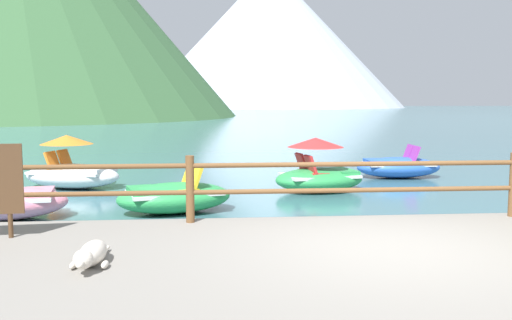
# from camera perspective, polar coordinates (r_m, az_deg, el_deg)

# --- Properties ---
(ground_plane) EXTENTS (200.00, 200.00, 0.00)m
(ground_plane) POSITION_cam_1_polar(r_m,az_deg,el_deg) (46.51, -2.32, 3.60)
(ground_plane) COLOR #3D6B75
(dock_railing) EXTENTS (23.92, 0.12, 0.95)m
(dock_railing) POSITION_cam_1_polar(r_m,az_deg,el_deg) (8.33, 9.97, -1.95)
(dock_railing) COLOR brown
(dock_railing) RESTS_ON promenade_dock
(dog_resting) EXTENTS (0.40, 1.08, 0.26)m
(dog_resting) POSITION_cam_1_polar(r_m,az_deg,el_deg) (6.28, -16.18, -9.08)
(dog_resting) COLOR beige
(dog_resting) RESTS_ON promenade_dock
(pedal_boat_0) EXTENTS (2.49, 1.64, 0.90)m
(pedal_boat_0) POSITION_cam_1_polar(r_m,az_deg,el_deg) (11.09, -24.19, -3.91)
(pedal_boat_0) COLOR pink
(pedal_boat_0) RESTS_ON ground
(pedal_boat_1) EXTENTS (2.29, 1.20, 0.88)m
(pedal_boat_1) POSITION_cam_1_polar(r_m,az_deg,el_deg) (15.88, 14.03, -0.66)
(pedal_boat_1) COLOR blue
(pedal_boat_1) RESTS_ON ground
(pedal_boat_2) EXTENTS (2.43, 1.80, 0.89)m
(pedal_boat_2) POSITION_cam_1_polar(r_m,az_deg,el_deg) (10.84, -8.22, -3.66)
(pedal_boat_2) COLOR green
(pedal_boat_2) RESTS_ON ground
(pedal_boat_3) EXTENTS (2.36, 1.79, 1.25)m
(pedal_boat_3) POSITION_cam_1_polar(r_m,az_deg,el_deg) (13.24, 6.33, -1.25)
(pedal_boat_3) COLOR green
(pedal_boat_3) RESTS_ON ground
(pedal_boat_4) EXTENTS (2.67, 2.00, 1.27)m
(pedal_boat_4) POSITION_cam_1_polar(r_m,az_deg,el_deg) (14.33, -17.96, -0.97)
(pedal_boat_4) COLOR white
(pedal_boat_4) RESTS_ON ground
(distant_peak) EXTENTS (60.86, 60.86, 31.95)m
(distant_peak) POSITION_cam_1_polar(r_m,az_deg,el_deg) (133.46, 1.42, 12.20)
(distant_peak) COLOR #A8B2C1
(distant_peak) RESTS_ON ground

